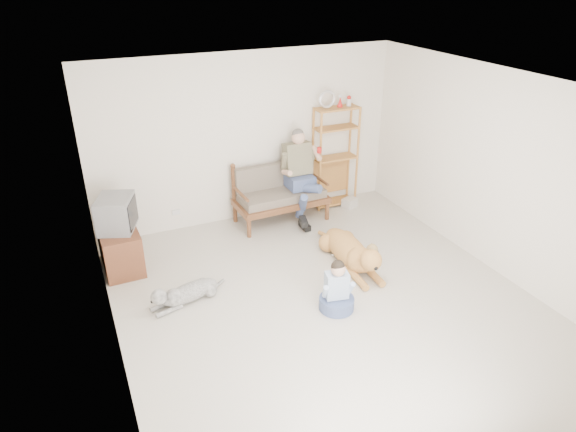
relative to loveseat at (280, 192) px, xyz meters
name	(u,v)px	position (x,y,z in m)	size (l,w,h in m)	color
floor	(326,302)	(-0.40, -2.41, -0.49)	(5.50, 5.50, 0.00)	silver
ceiling	(335,87)	(-0.40, -2.41, 2.21)	(5.50, 5.50, 0.00)	silver
wall_back	(248,138)	(-0.40, 0.34, 0.86)	(5.00, 5.00, 0.00)	silver
wall_front	(515,356)	(-0.40, -5.16, 0.86)	(5.00, 5.00, 0.00)	silver
wall_left	(103,251)	(-2.90, -2.41, 0.86)	(5.50, 5.50, 0.00)	silver
wall_right	(496,173)	(2.10, -2.41, 0.86)	(5.50, 5.50, 0.00)	silver
loveseat	(280,192)	(0.00, 0.00, 0.00)	(1.52, 0.75, 0.95)	brown
man	(302,182)	(0.30, -0.21, 0.21)	(0.57, 0.82, 1.32)	#4E5B8F
etagere	(335,156)	(1.09, 0.14, 0.41)	(0.77, 0.34, 2.04)	#C4813D
book_stack	(350,203)	(1.31, -0.08, -0.41)	(0.25, 0.18, 0.16)	white
tv_stand	(120,248)	(-2.63, -0.48, -0.19)	(0.52, 0.91, 0.60)	brown
crt_tv	(116,213)	(-2.59, -0.48, 0.34)	(0.61, 0.67, 0.46)	slate
wall_outlet	(176,212)	(-1.65, 0.33, -0.19)	(0.12, 0.02, 0.08)	silver
golden_retriever	(352,252)	(0.34, -1.77, -0.28)	(0.48, 1.70, 0.51)	#C68844
shaggy_dog	(183,294)	(-2.04, -1.68, -0.35)	(1.09, 0.46, 0.33)	silver
terrier	(360,252)	(0.53, -1.68, -0.37)	(0.61, 0.48, 0.26)	white
child	(337,292)	(-0.35, -2.57, -0.24)	(0.43, 0.43, 0.69)	#4E5B8F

